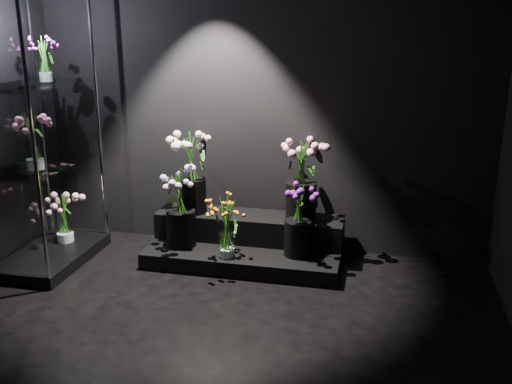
% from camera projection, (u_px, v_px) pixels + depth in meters
% --- Properties ---
extents(floor, '(4.00, 4.00, 0.00)m').
position_uv_depth(floor, '(189.00, 366.00, 3.46)').
color(floor, black).
rests_on(floor, ground).
extents(wall_back, '(4.00, 0.00, 4.00)m').
position_uv_depth(wall_back, '(260.00, 93.00, 4.91)').
color(wall_back, black).
rests_on(wall_back, floor).
extents(display_riser, '(1.65, 0.73, 0.37)m').
position_uv_depth(display_riser, '(247.00, 241.00, 4.98)').
color(display_riser, black).
rests_on(display_riser, floor).
extents(display_case, '(0.61, 1.01, 2.23)m').
position_uv_depth(display_case, '(38.00, 135.00, 4.62)').
color(display_case, black).
rests_on(display_case, floor).
extents(bouquet_orange_bells, '(0.33, 0.33, 0.51)m').
position_uv_depth(bouquet_orange_bells, '(226.00, 227.00, 4.62)').
color(bouquet_orange_bells, white).
rests_on(bouquet_orange_bells, display_riser).
extents(bouquet_lilac, '(0.37, 0.37, 0.67)m').
position_uv_depth(bouquet_lilac, '(180.00, 204.00, 4.83)').
color(bouquet_lilac, black).
rests_on(bouquet_lilac, display_riser).
extents(bouquet_purple, '(0.33, 0.33, 0.61)m').
position_uv_depth(bouquet_purple, '(298.00, 216.00, 4.64)').
color(bouquet_purple, black).
rests_on(bouquet_purple, display_riser).
extents(bouquet_cream_roses, '(0.46, 0.46, 0.71)m').
position_uv_depth(bouquet_cream_roses, '(191.00, 167.00, 4.96)').
color(bouquet_cream_roses, black).
rests_on(bouquet_cream_roses, display_riser).
extents(bouquet_pink_roses, '(0.41, 0.41, 0.70)m').
position_uv_depth(bouquet_pink_roses, '(302.00, 174.00, 4.79)').
color(bouquet_pink_roses, black).
rests_on(bouquet_pink_roses, display_riser).
extents(bouquet_case_pink, '(0.30, 0.30, 0.48)m').
position_uv_depth(bouquet_case_pink, '(33.00, 139.00, 4.48)').
color(bouquet_case_pink, white).
rests_on(bouquet_case_pink, display_case).
extents(bouquet_case_magenta, '(0.27, 0.27, 0.35)m').
position_uv_depth(bouquet_case_magenta, '(44.00, 58.00, 4.59)').
color(bouquet_case_magenta, white).
rests_on(bouquet_case_magenta, display_case).
extents(bouquet_case_base_pink, '(0.36, 0.36, 0.44)m').
position_uv_depth(bouquet_case_base_pink, '(63.00, 217.00, 5.04)').
color(bouquet_case_base_pink, white).
rests_on(bouquet_case_base_pink, display_case).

